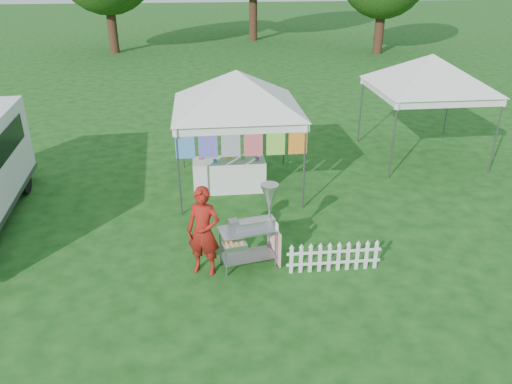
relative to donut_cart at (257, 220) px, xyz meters
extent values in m
plane|color=#143F12|center=(-0.07, 0.16, -0.97)|extent=(120.00, 120.00, 0.00)
cylinder|color=#59595E|center=(-1.49, 2.24, 0.08)|extent=(0.04, 0.04, 2.10)
cylinder|color=#59595E|center=(1.35, 2.24, 0.08)|extent=(0.04, 0.04, 2.10)
cylinder|color=#59595E|center=(-1.49, 5.08, 0.08)|extent=(0.04, 0.04, 2.10)
cylinder|color=#59595E|center=(1.35, 5.08, 0.08)|extent=(0.04, 0.04, 2.10)
cube|color=white|center=(-0.07, 2.24, 1.03)|extent=(3.00, 0.03, 0.22)
cube|color=white|center=(-0.07, 5.08, 1.03)|extent=(3.00, 0.03, 0.22)
pyramid|color=white|center=(-0.07, 3.66, 2.03)|extent=(4.24, 4.24, 0.90)
cylinder|color=#59595E|center=(-0.07, 2.24, 1.11)|extent=(3.00, 0.03, 0.03)
cube|color=blue|center=(-1.32, 2.24, 0.76)|extent=(0.42, 0.01, 0.70)
cube|color=purple|center=(-0.82, 2.24, 0.76)|extent=(0.42, 0.01, 0.70)
cube|color=#37D0B2|center=(-0.32, 2.24, 0.76)|extent=(0.42, 0.01, 0.70)
cube|color=#C71897|center=(0.18, 2.24, 0.76)|extent=(0.42, 0.01, 0.70)
cube|color=green|center=(0.68, 2.24, 0.76)|extent=(0.42, 0.01, 0.70)
cube|color=red|center=(1.18, 2.24, 0.76)|extent=(0.42, 0.01, 0.70)
cylinder|color=#59595E|center=(4.01, 3.74, 0.08)|extent=(0.04, 0.04, 2.10)
cylinder|color=#59595E|center=(6.85, 3.74, 0.08)|extent=(0.04, 0.04, 2.10)
cylinder|color=#59595E|center=(4.01, 6.58, 0.08)|extent=(0.04, 0.04, 2.10)
cylinder|color=#59595E|center=(6.85, 6.58, 0.08)|extent=(0.04, 0.04, 2.10)
cube|color=white|center=(5.43, 3.74, 1.03)|extent=(3.00, 0.03, 0.22)
cube|color=white|center=(5.43, 6.58, 1.03)|extent=(3.00, 0.03, 0.22)
pyramid|color=white|center=(5.43, 5.16, 2.03)|extent=(4.24, 4.24, 0.90)
cylinder|color=#59595E|center=(5.43, 3.74, 1.11)|extent=(3.00, 0.03, 0.03)
cylinder|color=#351F13|center=(-6.07, 24.16, 1.01)|extent=(0.56, 0.56, 3.96)
cylinder|color=#351F13|center=(2.93, 28.16, 1.45)|extent=(0.56, 0.56, 4.84)
cylinder|color=#351F13|center=(9.93, 22.16, 0.79)|extent=(0.56, 0.56, 3.52)
cylinder|color=gray|center=(-0.60, -0.34, -0.57)|extent=(0.04, 0.04, 0.80)
cylinder|color=gray|center=(0.34, -0.14, -0.57)|extent=(0.04, 0.04, 0.80)
cylinder|color=gray|center=(-0.69, 0.09, -0.57)|extent=(0.04, 0.04, 0.80)
cylinder|color=gray|center=(0.26, 0.28, -0.57)|extent=(0.04, 0.04, 0.80)
cube|color=gray|center=(-0.17, -0.03, -0.74)|extent=(1.09, 0.70, 0.01)
cube|color=#B7B7BC|center=(-0.17, -0.03, -0.17)|extent=(1.15, 0.74, 0.04)
cube|color=#B7B7BC|center=(-0.02, 0.05, -0.08)|extent=(0.78, 0.37, 0.13)
cube|color=gray|center=(-0.44, -0.04, -0.05)|extent=(0.21, 0.23, 0.20)
cylinder|color=gray|center=(0.25, 0.10, 0.23)|extent=(0.05, 0.05, 0.80)
cone|color=#B7B7BC|center=(0.25, 0.10, 0.45)|extent=(0.38, 0.38, 0.35)
cylinder|color=#B7B7BC|center=(0.25, 0.10, 0.65)|extent=(0.40, 0.40, 0.05)
cube|color=#B7B7BC|center=(-0.45, -0.43, -0.26)|extent=(0.47, 0.35, 0.09)
cube|color=#FFABAD|center=(0.36, 0.08, -0.57)|extent=(0.15, 0.65, 0.72)
cube|color=white|center=(0.36, -0.17, -0.06)|extent=(0.04, 0.12, 0.16)
imported|color=maroon|center=(-0.99, -0.13, -0.10)|extent=(0.74, 0.62, 1.74)
cube|color=black|center=(-5.25, 2.78, 0.69)|extent=(0.21, 2.94, 0.59)
cylinder|color=black|center=(-5.45, 3.84, -0.60)|extent=(0.28, 0.74, 0.73)
cube|color=white|center=(0.61, -0.38, -0.69)|extent=(0.07, 0.02, 0.56)
cube|color=white|center=(0.79, -0.38, -0.69)|extent=(0.07, 0.02, 0.56)
cube|color=white|center=(0.97, -0.38, -0.69)|extent=(0.07, 0.02, 0.56)
cube|color=white|center=(1.15, -0.38, -0.69)|extent=(0.07, 0.02, 0.56)
cube|color=white|center=(1.33, -0.38, -0.69)|extent=(0.07, 0.02, 0.56)
cube|color=white|center=(1.51, -0.38, -0.69)|extent=(0.07, 0.02, 0.56)
cube|color=white|center=(1.69, -0.38, -0.69)|extent=(0.07, 0.02, 0.56)
cube|color=white|center=(1.87, -0.38, -0.69)|extent=(0.07, 0.02, 0.56)
cube|color=white|center=(2.05, -0.38, -0.69)|extent=(0.07, 0.02, 0.56)
cube|color=white|center=(2.23, -0.39, -0.69)|extent=(0.07, 0.02, 0.56)
cube|color=white|center=(1.42, -0.38, -0.79)|extent=(1.80, 0.04, 0.05)
cube|color=white|center=(1.42, -0.38, -0.55)|extent=(1.80, 0.04, 0.05)
cube|color=white|center=(-0.31, 3.49, -0.56)|extent=(1.80, 0.70, 0.80)
camera|label=1|loc=(-0.92, -8.10, 4.46)|focal=35.00mm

